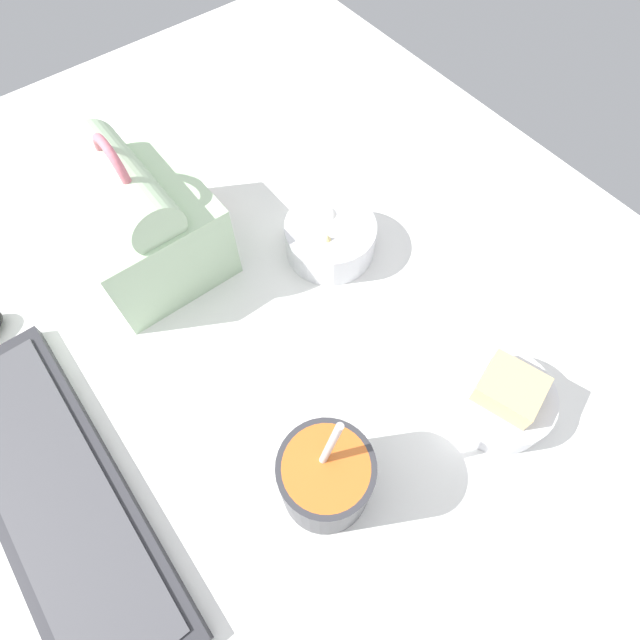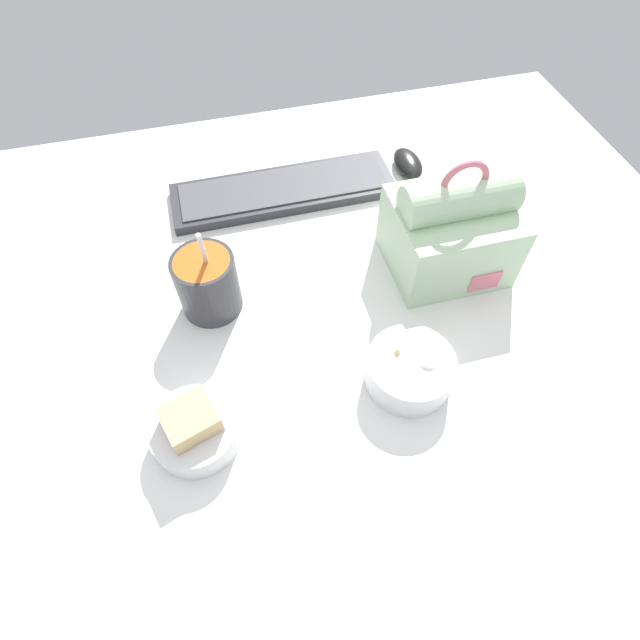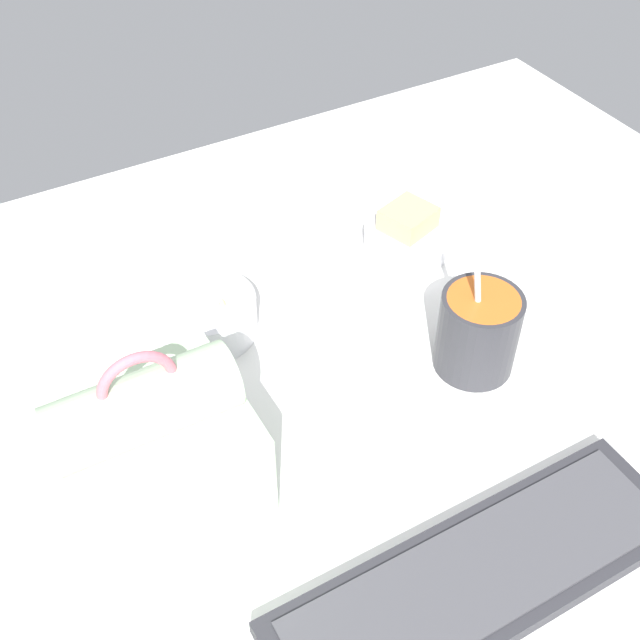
{
  "view_description": "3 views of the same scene",
  "coord_description": "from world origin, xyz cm",
  "px_view_note": "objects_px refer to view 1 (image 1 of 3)",
  "views": [
    {
      "loc": [
        -22.31,
        11.2,
        57.65
      ],
      "look_at": [
        -0.01,
        -6.05,
        7.0
      ],
      "focal_mm": 28.0,
      "sensor_mm": 36.0,
      "label": 1
    },
    {
      "loc": [
        -10.46,
        -45.81,
        64.41
      ],
      "look_at": [
        -0.01,
        -6.05,
        7.0
      ],
      "focal_mm": 28.0,
      "sensor_mm": 36.0,
      "label": 2
    },
    {
      "loc": [
        32.53,
        52.14,
        70.74
      ],
      "look_at": [
        -0.01,
        -6.05,
        7.0
      ],
      "focal_mm": 45.0,
      "sensor_mm": 36.0,
      "label": 3
    }
  ],
  "objects_px": {
    "bento_bowl_sandwich": "(502,398)",
    "bento_bowl_snacks": "(330,238)",
    "soup_cup": "(326,478)",
    "lunch_bag": "(141,222)",
    "keyboard": "(59,497)"
  },
  "relations": [
    {
      "from": "bento_bowl_sandwich",
      "to": "bento_bowl_snacks",
      "type": "height_order",
      "value": "bento_bowl_sandwich"
    },
    {
      "from": "soup_cup",
      "to": "bento_bowl_snacks",
      "type": "distance_m",
      "value": 0.32
    },
    {
      "from": "bento_bowl_snacks",
      "to": "lunch_bag",
      "type": "bearing_deg",
      "value": 55.3
    },
    {
      "from": "bento_bowl_sandwich",
      "to": "keyboard",
      "type": "bearing_deg",
      "value": 64.41
    },
    {
      "from": "keyboard",
      "to": "bento_bowl_snacks",
      "type": "relative_size",
      "value": 3.38
    },
    {
      "from": "lunch_bag",
      "to": "keyboard",
      "type": "bearing_deg",
      "value": 133.16
    },
    {
      "from": "keyboard",
      "to": "bento_bowl_sandwich",
      "type": "relative_size",
      "value": 3.58
    },
    {
      "from": "soup_cup",
      "to": "bento_bowl_sandwich",
      "type": "bearing_deg",
      "value": -102.73
    },
    {
      "from": "soup_cup",
      "to": "bento_bowl_snacks",
      "type": "relative_size",
      "value": 1.4
    },
    {
      "from": "keyboard",
      "to": "soup_cup",
      "type": "xyz_separation_m",
      "value": [
        -0.16,
        -0.23,
        0.04
      ]
    },
    {
      "from": "keyboard",
      "to": "bento_bowl_snacks",
      "type": "xyz_separation_m",
      "value": [
        0.08,
        -0.43,
        0.02
      ]
    },
    {
      "from": "keyboard",
      "to": "lunch_bag",
      "type": "height_order",
      "value": "lunch_bag"
    },
    {
      "from": "keyboard",
      "to": "lunch_bag",
      "type": "distance_m",
      "value": 0.33
    },
    {
      "from": "lunch_bag",
      "to": "soup_cup",
      "type": "bearing_deg",
      "value": 178.99
    },
    {
      "from": "soup_cup",
      "to": "bento_bowl_sandwich",
      "type": "distance_m",
      "value": 0.22
    }
  ]
}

